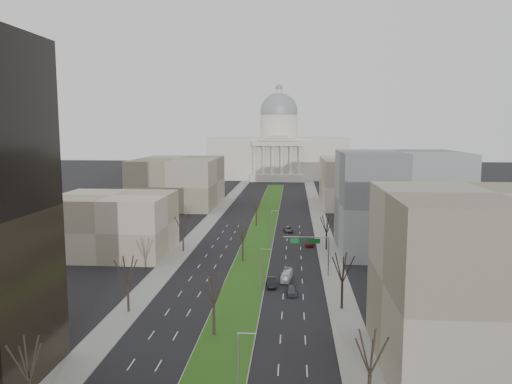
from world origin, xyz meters
The scene contains 28 objects.
ground centered at (0.00, 120.00, 0.00)m, with size 600.00×600.00×0.00m, color black.
median centered at (0.00, 118.99, 0.10)m, with size 8.00×222.03×0.20m.
sidewalk_left centered at (-17.50, 95.00, 0.07)m, with size 5.00×330.00×0.15m, color gray.
sidewalk_right centered at (17.50, 95.00, 0.07)m, with size 5.00×330.00×0.15m, color gray.
capitol centered at (0.00, 269.59, 16.31)m, with size 80.00×46.00×55.00m.
building_beige_left centered at (-33.00, 85.00, 7.00)m, with size 26.00×22.00×14.00m, color tan.
building_tan_right centered at (33.00, 32.00, 11.00)m, with size 26.00×24.00×22.00m, color gray.
building_grey_right centered at (34.00, 92.00, 12.00)m, with size 28.00×26.00×24.00m, color slate.
building_far_left centered at (-35.00, 160.00, 9.00)m, with size 30.00×40.00×18.00m, color gray.
building_far_right centered at (35.00, 165.00, 9.00)m, with size 30.00×40.00×18.00m, color tan.
tree_left_near centered at (-17.20, 18.00, 6.61)m, with size 5.10×5.10×9.18m.
tree_left_mid centered at (-17.20, 48.00, 7.00)m, with size 5.40×5.40×9.72m.
tree_left_far centered at (-17.20, 88.00, 6.84)m, with size 5.28×5.28×9.50m.
tree_right_near centered at (17.20, 22.00, 6.69)m, with size 5.16×5.16×9.29m.
tree_right_mid centered at (17.20, 52.00, 7.16)m, with size 5.52×5.52×9.94m.
tree_right_far centered at (17.20, 92.00, 6.53)m, with size 5.04×5.04×9.07m.
tree_median_a centered at (-2.00, 40.00, 7.00)m, with size 5.40×5.40×9.72m.
tree_median_b centered at (-2.00, 80.00, 7.00)m, with size 5.40×5.40×9.72m.
tree_median_c centered at (-2.00, 120.00, 7.00)m, with size 5.40×5.40×9.72m.
streetlamp_median_a centered at (3.76, 20.00, 4.81)m, with size 1.90×0.20×9.16m.
streetlamp_median_b centered at (3.76, 55.00, 4.81)m, with size 1.90×0.20×9.16m.
streetlamp_median_c centered at (3.76, 95.00, 4.81)m, with size 1.90×0.20×9.16m.
mast_arm_signs centered at (13.49, 70.03, 6.11)m, with size 9.12×0.24×8.09m.
car_grey_near centered at (8.99, 58.69, 0.76)m, with size 1.80×4.47×1.52m, color #414248.
car_black centered at (5.20, 63.00, 0.83)m, with size 1.76×5.04×1.66m, color black.
car_red centered at (13.38, 96.09, 0.71)m, with size 1.98×4.87×1.41m, color maroon.
car_grey_far centered at (7.72, 112.75, 0.69)m, with size 2.29×4.97×1.38m, color #515259.
box_van centered at (7.96, 67.06, 0.92)m, with size 1.55×6.62×1.84m, color white.
Camera 1 is at (9.18, -27.43, 29.49)m, focal length 35.00 mm.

